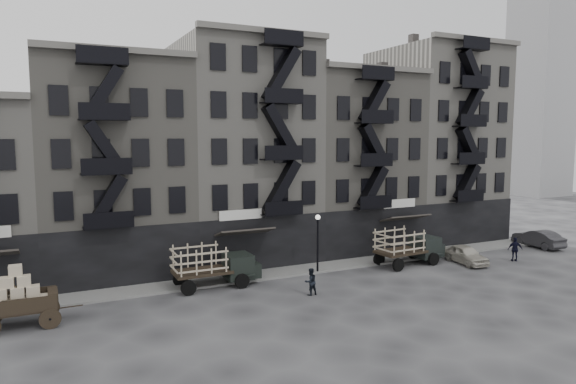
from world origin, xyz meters
name	(u,v)px	position (x,y,z in m)	size (l,w,h in m)	color
ground	(297,288)	(0.00, 0.00, 0.00)	(140.00, 140.00, 0.00)	#38383A
sidewalk	(273,273)	(0.00, 3.75, 0.07)	(55.00, 2.50, 0.15)	slate
building_midwest	(112,169)	(-10.00, 9.83, 7.50)	(10.00, 11.35, 16.20)	slate
building_center	(242,153)	(0.00, 9.82, 8.50)	(10.00, 11.35, 18.20)	gray
building_mideast	(347,163)	(10.00, 9.83, 7.50)	(10.00, 11.35, 16.20)	slate
building_east	(435,145)	(20.00, 9.82, 9.00)	(10.00, 11.35, 19.20)	gray
lamp_post	(318,235)	(3.00, 2.60, 2.78)	(0.36, 0.36, 4.28)	black
wagon	(17,293)	(-16.06, 0.16, 1.83)	(3.80, 2.06, 3.21)	black
stake_truck_west	(214,263)	(-4.76, 2.60, 1.62)	(5.69, 2.41, 2.84)	black
stake_truck_east	(409,244)	(10.47, 1.69, 1.63)	(5.84, 2.72, 2.86)	black
car_east	(466,254)	(14.79, 0.14, 0.70)	(1.66, 4.13, 1.41)	#B4AFA2
car_far	(538,238)	(25.00, 1.73, 0.77)	(1.63, 4.69, 1.54)	#2A2A2D
pedestrian_mid	(311,282)	(0.14, -1.64, 0.85)	(0.83, 0.65, 1.71)	black
policeman	(515,249)	(18.82, -1.04, 0.95)	(1.12, 0.47, 1.91)	black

